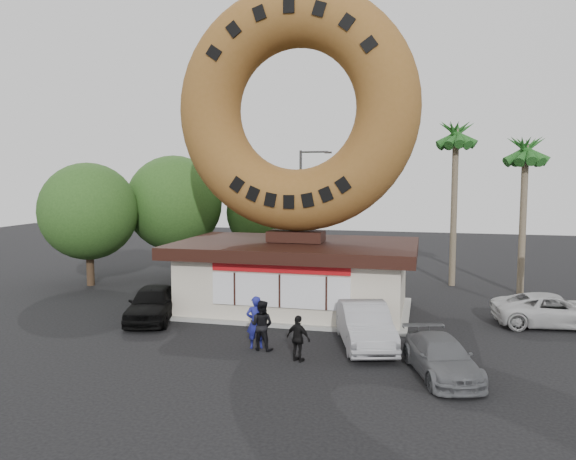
# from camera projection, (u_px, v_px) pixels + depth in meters

# --- Properties ---
(ground) EXTENTS (90.00, 90.00, 0.00)m
(ground) POSITION_uv_depth(u_px,v_px,m) (260.00, 347.00, 20.99)
(ground) COLOR black
(ground) RESTS_ON ground
(donut_shop) EXTENTS (11.20, 7.20, 3.80)m
(donut_shop) POSITION_uv_depth(u_px,v_px,m) (296.00, 274.00, 26.60)
(donut_shop) COLOR beige
(donut_shop) RESTS_ON ground
(giant_donut) EXTENTS (11.30, 2.88, 11.30)m
(giant_donut) POSITION_uv_depth(u_px,v_px,m) (296.00, 109.00, 25.86)
(giant_donut) COLOR brown
(giant_donut) RESTS_ON donut_shop
(tree_west) EXTENTS (6.00, 6.00, 7.65)m
(tree_west) POSITION_uv_depth(u_px,v_px,m) (174.00, 203.00, 35.35)
(tree_west) COLOR #473321
(tree_west) RESTS_ON ground
(tree_mid) EXTENTS (5.20, 5.20, 6.63)m
(tree_mid) POSITION_uv_depth(u_px,v_px,m) (267.00, 213.00, 36.04)
(tree_mid) COLOR #473321
(tree_mid) RESTS_ON ground
(tree_far) EXTENTS (5.60, 5.60, 7.14)m
(tree_far) POSITION_uv_depth(u_px,v_px,m) (88.00, 211.00, 32.34)
(tree_far) COLOR #473321
(tree_far) RESTS_ON ground
(palm_near) EXTENTS (2.60, 2.60, 9.75)m
(palm_near) POSITION_uv_depth(u_px,v_px,m) (456.00, 140.00, 31.92)
(palm_near) COLOR #726651
(palm_near) RESTS_ON ground
(palm_far) EXTENTS (2.60, 2.60, 8.75)m
(palm_far) POSITION_uv_depth(u_px,v_px,m) (526.00, 155.00, 29.73)
(palm_far) COLOR #726651
(palm_far) RESTS_ON ground
(street_lamp) EXTENTS (2.11, 0.20, 8.00)m
(street_lamp) POSITION_uv_depth(u_px,v_px,m) (303.00, 205.00, 36.45)
(street_lamp) COLOR #59595E
(street_lamp) RESTS_ON ground
(person_left) EXTENTS (0.84, 0.70, 1.97)m
(person_left) POSITION_uv_depth(u_px,v_px,m) (256.00, 322.00, 20.82)
(person_left) COLOR navy
(person_left) RESTS_ON ground
(person_center) EXTENTS (0.99, 0.83, 1.85)m
(person_center) POSITION_uv_depth(u_px,v_px,m) (262.00, 325.00, 20.63)
(person_center) COLOR black
(person_center) RESTS_ON ground
(person_right) EXTENTS (1.03, 0.73, 1.62)m
(person_right) POSITION_uv_depth(u_px,v_px,m) (298.00, 338.00, 19.34)
(person_right) COLOR black
(person_right) RESTS_ON ground
(car_black) EXTENTS (2.92, 4.88, 1.56)m
(car_black) POSITION_uv_depth(u_px,v_px,m) (153.00, 303.00, 24.81)
(car_black) COLOR black
(car_black) RESTS_ON ground
(car_silver) EXTENTS (2.94, 5.15, 1.60)m
(car_silver) POSITION_uv_depth(u_px,v_px,m) (365.00, 325.00, 21.12)
(car_silver) COLOR #9A9A9E
(car_silver) RESTS_ON ground
(car_grey) EXTENTS (2.89, 4.53, 1.22)m
(car_grey) POSITION_uv_depth(u_px,v_px,m) (441.00, 357.00, 17.97)
(car_grey) COLOR slate
(car_grey) RESTS_ON ground
(car_white) EXTENTS (5.22, 2.84, 1.39)m
(car_white) POSITION_uv_depth(u_px,v_px,m) (554.00, 310.00, 23.82)
(car_white) COLOR #BDBDBD
(car_white) RESTS_ON ground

